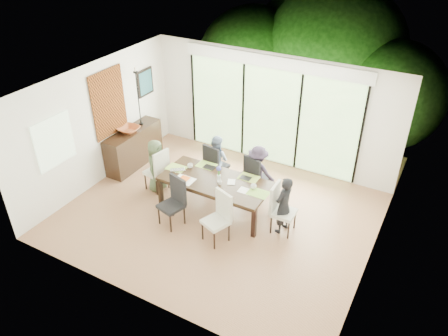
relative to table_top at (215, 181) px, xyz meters
The scene contains 62 objects.
floor 0.72m from the table_top, 49.23° to the right, with size 6.00×5.00×0.01m, color brown.
ceiling 2.05m from the table_top, 49.23° to the right, with size 6.00×5.00×0.01m, color white.
wall_back 2.42m from the table_top, 85.96° to the left, with size 6.00×0.02×2.70m, color silver.
wall_front 2.79m from the table_top, 86.53° to the right, with size 6.00×0.02×2.70m, color beige.
wall_left 2.93m from the table_top, behind, with size 0.02×5.00×2.70m, color silver.
wall_right 3.25m from the table_top, ahead, with size 0.02×5.00×2.70m, color silver.
glass_doors 2.35m from the table_top, 85.89° to the left, with size 4.20×0.02×2.30m, color #598C3F.
blinds_header 2.92m from the table_top, 85.87° to the left, with size 4.40×0.06×0.28m, color white.
mullion_a 3.03m from the table_top, 130.46° to the left, with size 0.05×0.04×2.30m, color black.
mullion_b 2.39m from the table_top, 103.29° to the left, with size 0.05×0.04×2.30m, color black.
mullion_c 2.49m from the table_top, 69.16° to the left, with size 0.05×0.04×2.30m, color black.
mullion_d 3.25m from the table_top, 45.07° to the left, with size 0.05×0.04×2.30m, color black.
side_window 3.24m from the table_top, 153.65° to the right, with size 0.02×0.90×1.00m, color #8CAD7F.
deck 3.29m from the table_top, 87.08° to the left, with size 6.00×1.80×0.10m, color brown.
rail_top 4.01m from the table_top, 87.66° to the left, with size 6.00×0.08×0.06m, color #533123.
foliage_left 5.33m from the table_top, 108.09° to the left, with size 3.20×3.20×3.20m, color #14380F.
foliage_mid 5.75m from the table_top, 84.26° to the left, with size 4.00×4.00×4.00m, color #14380F.
foliage_right 5.39m from the table_top, 63.83° to the left, with size 2.80×2.80×2.80m, color #14380F.
foliage_far 6.40m from the table_top, 93.95° to the left, with size 3.60×3.60×3.60m, color #14380F.
table_top is the anchor object (origin of this frame).
table_apron 0.08m from the table_top, 90.00° to the right, with size 2.05×0.84×0.09m, color black.
table_leg_fl 1.21m from the table_top, 158.29° to the right, with size 0.08×0.08×0.64m, color black.
table_leg_fr 1.21m from the table_top, 21.71° to the right, with size 0.08×0.08×0.64m, color black.
table_leg_bl 1.21m from the table_top, 158.29° to the left, with size 0.08×0.08×0.64m, color black.
table_leg_br 1.21m from the table_top, 21.71° to the left, with size 0.08×0.08×0.64m, color black.
chair_left_end 1.51m from the table_top, behind, with size 0.43×0.43×1.02m, color beige, non-canonical shape.
chair_right_end 1.51m from the table_top, ahead, with size 0.43×0.43×1.02m, color beige, non-canonical shape.
chair_far_left 0.97m from the table_top, 117.90° to the left, with size 0.43×0.43×1.02m, color black, non-canonical shape.
chair_far_right 1.02m from the table_top, 57.09° to the left, with size 0.43×0.43×1.02m, color black, non-canonical shape.
chair_near_left 1.02m from the table_top, 119.89° to the right, with size 0.43×0.43×1.02m, color black, non-canonical shape.
chair_near_right 1.02m from the table_top, 60.11° to the right, with size 0.43×0.43×1.02m, color beige, non-canonical shape.
person_left_end 1.48m from the table_top, behind, with size 0.56×0.35×1.20m, color #445538.
person_right_end 1.48m from the table_top, ahead, with size 0.56×0.35×1.20m, color black.
person_far_left 0.95m from the table_top, 118.47° to the left, with size 0.56×0.35×1.20m, color slate.
person_far_right 1.00m from the table_top, 56.47° to the left, with size 0.56×0.35×1.20m, color #2B2233.
placemat_left 0.95m from the table_top, behind, with size 0.41×0.30×0.01m, color #8BAA3C.
placemat_right 0.95m from the table_top, ahead, with size 0.41×0.30×0.01m, color #75A43A.
placemat_far_l 0.60m from the table_top, 138.37° to the left, with size 0.41×0.30×0.01m, color #92C145.
placemat_far_r 0.68m from the table_top, 36.03° to the left, with size 0.41×0.30×0.01m, color olive.
placemat_paper 0.63m from the table_top, 151.39° to the right, with size 0.41×0.30×0.01m, color white.
tablet_far_l 0.50m from the table_top, 135.00° to the left, with size 0.24×0.17×0.01m, color black.
tablet_far_r 0.61m from the table_top, 34.99° to the left, with size 0.22×0.16×0.01m, color black.
papers 0.70m from the table_top, ahead, with size 0.28×0.20×0.00m, color white.
platter_base 0.63m from the table_top, 151.39° to the right, with size 0.24×0.24×0.02m, color white.
platter_snacks 0.63m from the table_top, 151.39° to the right, with size 0.19×0.19×0.01m, color orange.
vase 0.11m from the table_top, 45.00° to the left, with size 0.07×0.07×0.11m, color silver.
hyacinth_stems 0.21m from the table_top, 45.00° to the left, with size 0.04×0.04×0.15m, color #337226.
hyacinth_blooms 0.30m from the table_top, 45.00° to the left, with size 0.10×0.10×0.10m, color #464AAF.
laptop 0.86m from the table_top, behind, with size 0.31×0.20×0.02m, color silver.
cup_a 0.72m from the table_top, 167.91° to the left, with size 0.12×0.12×0.09m, color white.
cup_b 0.19m from the table_top, 33.69° to the right, with size 0.09×0.09×0.09m, color white.
cup_c 0.81m from the table_top, ahead, with size 0.12×0.12×0.09m, color white.
book 0.26m from the table_top, 11.31° to the left, with size 0.15×0.21×0.02m, color white.
sideboard 2.67m from the table_top, 166.94° to the left, with size 0.46×1.63×0.92m, color black.
bowl 2.66m from the table_top, 169.06° to the left, with size 0.49×0.49×0.12m, color #974421.
candlestick_base 2.78m from the table_top, 159.86° to the left, with size 0.10×0.10×0.04m, color black.
candlestick_shaft 2.91m from the table_top, 159.86° to the left, with size 0.02×0.02×1.27m, color black.
candlestick_pan 3.17m from the table_top, 159.86° to the left, with size 0.10×0.10×0.03m, color black.
candle 3.20m from the table_top, 159.86° to the left, with size 0.04×0.04×0.10m, color silver.
tapestry 3.00m from the table_top, behind, with size 0.02×1.00×1.50m, color brown.
art_frame 3.36m from the table_top, 151.72° to the left, with size 0.03×0.55×0.65m, color black.
art_canvas 3.35m from the table_top, 151.55° to the left, with size 0.01×0.45×0.55m, color #1A4A55.
Camera 1 is at (3.53, -6.14, 5.53)m, focal length 35.00 mm.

